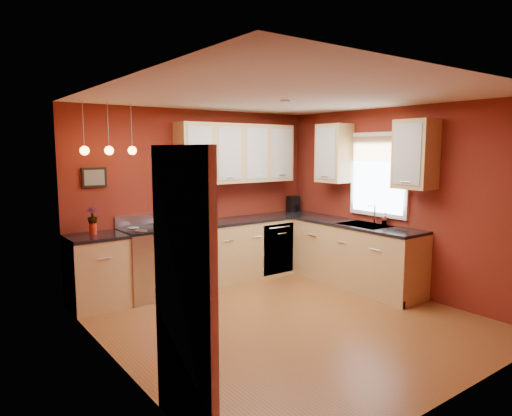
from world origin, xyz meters
TOP-DOWN VIEW (x-y plane):
  - floor at (0.00, 0.00)m, footprint 4.20×4.20m
  - ceiling at (0.00, 0.00)m, footprint 4.00×4.20m
  - wall_back at (0.00, 2.10)m, footprint 4.00×0.02m
  - wall_front at (0.00, -2.10)m, footprint 4.00×0.02m
  - wall_left at (-2.00, 0.00)m, footprint 0.02×4.20m
  - wall_right at (2.00, 0.00)m, footprint 0.02×4.20m
  - base_cabinets_back_left at (-1.65, 1.80)m, footprint 0.70×0.60m
  - base_cabinets_back_right at (0.73, 1.80)m, footprint 2.54×0.60m
  - base_cabinets_right at (1.70, 0.45)m, footprint 0.60×2.10m
  - counter_back_left at (-1.65, 1.80)m, footprint 0.70×0.62m
  - counter_back_right at (0.73, 1.80)m, footprint 2.54×0.62m
  - counter_right at (1.70, 0.45)m, footprint 0.62×2.10m
  - gas_range at (-0.92, 1.80)m, footprint 0.76×0.64m
  - dishwasher_front at (1.10, 1.51)m, footprint 0.60×0.02m
  - sink at (1.70, 0.30)m, footprint 0.50×0.70m
  - window at (1.97, 0.30)m, footprint 0.06×1.02m
  - door_left_wall at (-1.97, -1.20)m, footprint 0.12×0.82m
  - upper_cabinets_back at (0.60, 1.93)m, footprint 2.00×0.35m
  - upper_cabinets_right at (1.82, 0.32)m, footprint 0.35×1.95m
  - wall_picture at (-1.55, 2.08)m, footprint 0.32×0.03m
  - pendant_lights at (-1.45, 1.75)m, footprint 0.71×0.11m
  - red_canister at (-0.19, 1.89)m, footprint 0.14×0.14m
  - red_vase at (-1.66, 1.87)m, footprint 0.09×0.09m
  - flowers at (-1.66, 1.87)m, footprint 0.17×0.17m
  - coffee_maker at (1.79, 1.95)m, footprint 0.20×0.20m
  - soap_pump at (1.95, 0.13)m, footprint 0.10×0.10m
  - dish_towel at (-0.85, 1.47)m, footprint 0.21×0.01m

SIDE VIEW (x-z plane):
  - floor at x=0.00m, z-range 0.00..0.00m
  - base_cabinets_back_left at x=-1.65m, z-range 0.00..0.90m
  - base_cabinets_back_right at x=0.73m, z-range 0.00..0.90m
  - base_cabinets_right at x=1.70m, z-range 0.00..0.90m
  - dishwasher_front at x=1.10m, z-range 0.05..0.85m
  - gas_range at x=-0.92m, z-range -0.07..1.04m
  - dish_towel at x=-0.85m, z-range 0.38..0.66m
  - sink at x=1.70m, z-range 0.75..1.08m
  - counter_back_left at x=-1.65m, z-range 0.90..0.94m
  - counter_back_right at x=0.73m, z-range 0.90..0.94m
  - counter_right at x=1.70m, z-range 0.90..0.94m
  - red_vase at x=-1.66m, z-range 0.94..1.09m
  - door_left_wall at x=-1.97m, z-range 0.00..2.05m
  - soap_pump at x=1.95m, z-range 0.94..1.11m
  - red_canister at x=-0.19m, z-range 0.94..1.15m
  - coffee_maker at x=1.79m, z-range 0.93..1.20m
  - flowers at x=-1.66m, z-range 1.07..1.29m
  - wall_back at x=0.00m, z-range 0.00..2.60m
  - wall_front at x=0.00m, z-range 0.00..2.60m
  - wall_left at x=-2.00m, z-range 0.00..2.60m
  - wall_right at x=2.00m, z-range 0.00..2.60m
  - wall_picture at x=-1.55m, z-range 1.52..1.78m
  - window at x=1.97m, z-range 1.08..2.30m
  - upper_cabinets_back at x=0.60m, z-range 1.50..2.40m
  - upper_cabinets_right at x=1.82m, z-range 1.50..2.40m
  - pendant_lights at x=-1.45m, z-range 1.68..2.34m
  - ceiling at x=0.00m, z-range 2.59..2.61m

